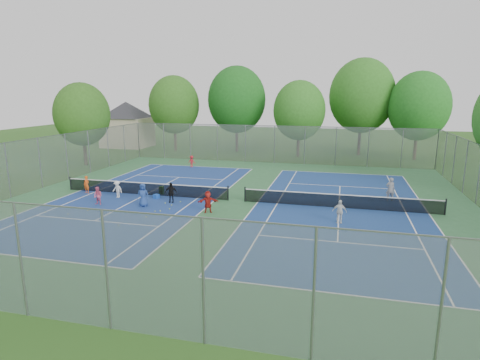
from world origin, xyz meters
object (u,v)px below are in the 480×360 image
object	(u,v)px
net_right	(339,201)
ball_hopper	(161,190)
net_left	(145,189)
instructor	(390,189)
ball_crate	(156,196)

from	to	relation	value
net_right	ball_hopper	bearing A→B (deg)	177.77
net_left	ball_hopper	bearing A→B (deg)	25.35
net_left	net_right	xyz separation A→B (m)	(14.00, 0.00, 0.00)
net_left	ball_hopper	xyz separation A→B (m)	(1.06, 0.50, -0.16)
instructor	net_right	bearing A→B (deg)	30.16
ball_hopper	ball_crate	bearing A→B (deg)	-81.52
instructor	net_left	bearing A→B (deg)	0.75
net_right	ball_hopper	size ratio (longest dim) A/B	21.96
net_left	ball_crate	distance (m)	1.50
ball_crate	instructor	world-z (taller)	instructor
ball_hopper	net_left	bearing A→B (deg)	-154.65
ball_crate	instructor	bearing A→B (deg)	12.02
net_left	net_right	distance (m)	14.00
net_left	ball_crate	size ratio (longest dim) A/B	36.06
net_right	net_left	bearing A→B (deg)	180.00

